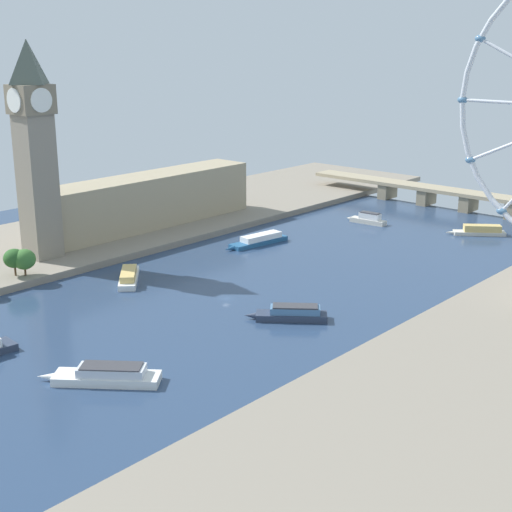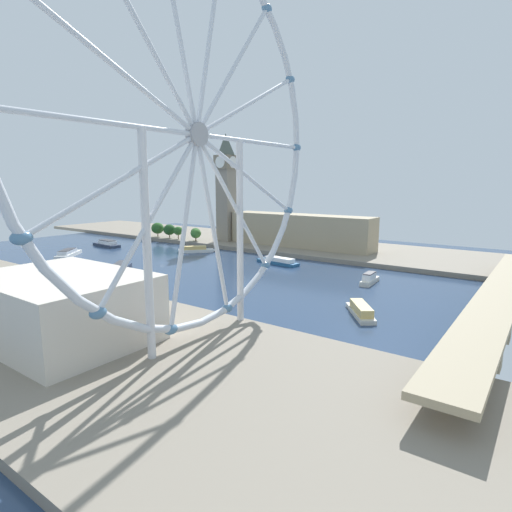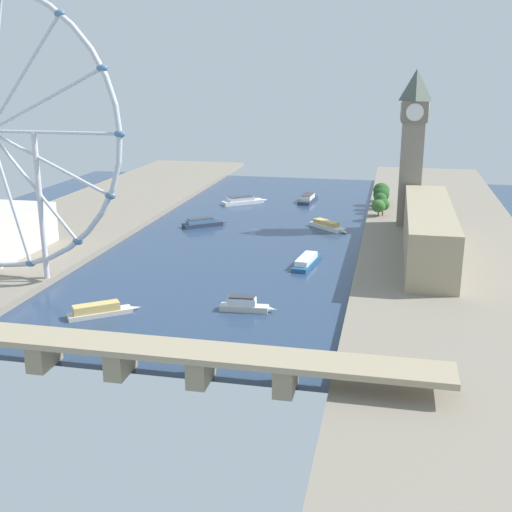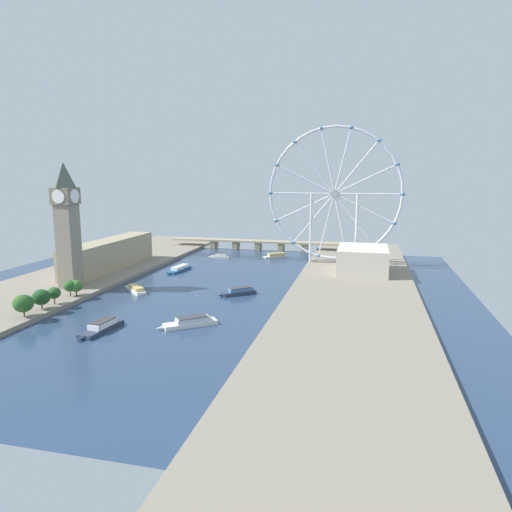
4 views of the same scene
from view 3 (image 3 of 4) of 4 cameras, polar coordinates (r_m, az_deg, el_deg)
name	(u,v)px [view 3 (image 3 of 4)]	position (r m, az deg, el deg)	size (l,w,h in m)	color
ground_plane	(253,229)	(390.46, -0.26, 2.38)	(392.58, 392.58, 0.00)	navy
riverbank_left	(444,236)	(382.81, 16.25, 1.67)	(90.00, 520.00, 3.00)	gray
riverbank_right	(83,218)	(427.31, -15.03, 3.23)	(90.00, 520.00, 3.00)	gray
clock_tower	(412,146)	(391.90, 13.63, 9.43)	(15.93, 15.93, 90.57)	gray
parliament_block	(428,231)	(331.22, 14.96, 2.11)	(22.00, 119.76, 25.44)	tan
tree_row_embankment	(381,197)	(445.19, 10.98, 5.18)	(12.26, 59.77, 13.17)	#513823
river_bridge	(120,351)	(209.58, -11.95, -8.20)	(204.58, 14.63, 10.80)	tan
tour_boat_0	(245,305)	(258.46, -1.02, -4.36)	(23.01, 6.29, 6.08)	beige
tour_boat_1	(99,310)	(261.18, -13.69, -4.68)	(25.78, 20.68, 5.01)	beige
tour_boat_2	(243,201)	(465.05, -1.18, 4.89)	(31.20, 25.93, 5.34)	white
tour_boat_3	(307,261)	(320.10, 4.52, -0.42)	(11.30, 36.56, 4.62)	#235684
tour_boat_4	(203,223)	(398.19, -4.74, 2.92)	(25.56, 21.59, 5.27)	#2D384C
tour_boat_5	(327,226)	(393.39, 6.33, 2.69)	(25.85, 24.58, 4.85)	white
tour_boat_6	(308,198)	(475.24, 4.60, 5.10)	(11.33, 35.79, 5.68)	#2D384C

